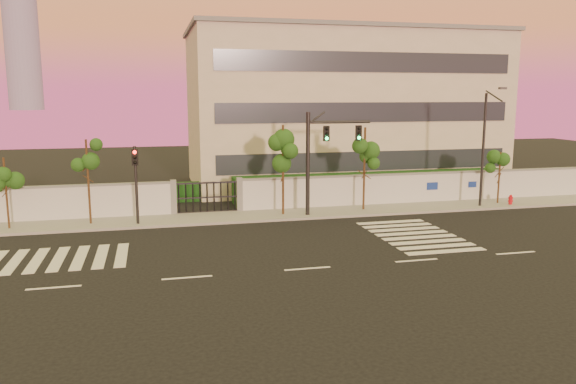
{
  "coord_description": "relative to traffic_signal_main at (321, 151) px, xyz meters",
  "views": [
    {
      "loc": [
        -6.18,
        -21.85,
        7.21
      ],
      "look_at": [
        0.62,
        6.0,
        2.25
      ],
      "focal_mm": 35.0,
      "sensor_mm": 36.0,
      "label": 1
    }
  ],
  "objects": [
    {
      "name": "hedge_row",
      "position": [
        -2.37,
        4.97,
        -3.13
      ],
      "size": [
        41.0,
        4.25,
        1.8
      ],
      "color": "#0F3414",
      "rests_on": "ground"
    },
    {
      "name": "streetlight_east",
      "position": [
        10.82,
        -0.11,
        0.21
      ],
      "size": [
        0.46,
        1.85,
        7.68
      ],
      "color": "black",
      "rests_on": "ground"
    },
    {
      "name": "street_tree_f",
      "position": [
        12.49,
        0.59,
        -1.34
      ],
      "size": [
        1.44,
        1.15,
        3.54
      ],
      "color": "#382314",
      "rests_on": "ground"
    },
    {
      "name": "perimeter_wall",
      "position": [
        -3.43,
        2.23,
        -2.87
      ],
      "size": [
        60.0,
        0.36,
        2.2
      ],
      "color": "silver",
      "rests_on": "ground"
    },
    {
      "name": "sidewalk",
      "position": [
        -3.54,
        0.73,
        -3.87
      ],
      "size": [
        60.0,
        3.0,
        0.15
      ],
      "primitive_type": "cube",
      "color": "gray",
      "rests_on": "ground"
    },
    {
      "name": "street_tree_c",
      "position": [
        -13.15,
        0.64,
        -0.38
      ],
      "size": [
        1.45,
        1.16,
        4.84
      ],
      "color": "#382314",
      "rests_on": "ground"
    },
    {
      "name": "street_tree_b",
      "position": [
        -17.31,
        0.5,
        -1.02
      ],
      "size": [
        1.31,
        1.05,
        3.97
      ],
      "color": "#382314",
      "rests_on": "ground"
    },
    {
      "name": "traffic_signal_secondary",
      "position": [
        -10.61,
        -0.04,
        -1.11
      ],
      "size": [
        0.35,
        0.34,
        4.47
      ],
      "rotation": [
        0.0,
        0.0,
        0.12
      ],
      "color": "black",
      "rests_on": "ground"
    },
    {
      "name": "fire_hydrant",
      "position": [
        13.0,
        -0.05,
        -3.55
      ],
      "size": [
        0.31,
        0.29,
        0.79
      ],
      "rotation": [
        0.0,
        0.0,
        -0.21
      ],
      "color": "red",
      "rests_on": "ground"
    },
    {
      "name": "traffic_signal_main",
      "position": [
        0.0,
        0.0,
        0.0
      ],
      "size": [
        3.95,
        0.4,
        6.24
      ],
      "rotation": [
        0.0,
        0.0,
        -0.03
      ],
      "color": "black",
      "rests_on": "ground"
    },
    {
      "name": "ground",
      "position": [
        -3.54,
        -9.77,
        -3.94
      ],
      "size": [
        120.0,
        120.0,
        0.0
      ],
      "primitive_type": "plane",
      "color": "black",
      "rests_on": "ground"
    },
    {
      "name": "institutional_building",
      "position": [
        5.46,
        12.21,
        2.21
      ],
      "size": [
        24.4,
        12.4,
        12.25
      ],
      "color": "#BBB59E",
      "rests_on": "ground"
    },
    {
      "name": "road_markings",
      "position": [
        -5.12,
        -6.02,
        -3.93
      ],
      "size": [
        57.0,
        7.62,
        0.02
      ],
      "color": "silver",
      "rests_on": "ground"
    },
    {
      "name": "street_tree_e",
      "position": [
        3.08,
        0.75,
        -0.08
      ],
      "size": [
        1.59,
        1.27,
        5.26
      ],
      "color": "#382314",
      "rests_on": "ground"
    },
    {
      "name": "street_tree_d",
      "position": [
        -2.15,
        0.54,
        0.09
      ],
      "size": [
        1.63,
        1.3,
        5.49
      ],
      "color": "#382314",
      "rests_on": "ground"
    }
  ]
}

